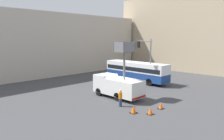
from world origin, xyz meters
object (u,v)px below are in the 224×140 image
(city_bus, at_px, (136,70))
(traffic_cone_mid_road, at_px, (150,111))
(road_worker_near_truck, at_px, (120,98))
(traffic_cone_near_truck, at_px, (134,110))
(utility_truck, at_px, (118,85))
(traffic_cone_far_side, at_px, (161,106))
(road_worker_directing, at_px, (126,84))
(traffic_light_pole, at_px, (147,55))

(city_bus, distance_m, traffic_cone_mid_road, 15.07)
(road_worker_near_truck, height_order, traffic_cone_mid_road, road_worker_near_truck)
(traffic_cone_near_truck, bearing_deg, utility_truck, 59.00)
(traffic_cone_mid_road, xyz_separation_m, traffic_cone_far_side, (2.01, 0.18, -0.01))
(city_bus, xyz_separation_m, traffic_cone_far_side, (-8.83, -10.18, -1.52))
(road_worker_directing, relative_size, traffic_cone_far_side, 3.05)
(traffic_light_pole, relative_size, traffic_cone_mid_road, 10.32)
(utility_truck, xyz_separation_m, traffic_cone_mid_road, (-2.02, -6.01, -1.17))
(traffic_light_pole, xyz_separation_m, traffic_cone_mid_road, (-9.78, -7.68, -4.13))
(utility_truck, relative_size, road_worker_near_truck, 3.61)
(city_bus, relative_size, road_worker_directing, 5.70)
(city_bus, height_order, traffic_light_pole, traffic_light_pole)
(traffic_light_pole, bearing_deg, road_worker_directing, -173.92)
(traffic_light_pole, relative_size, road_worker_directing, 3.55)
(road_worker_directing, xyz_separation_m, traffic_cone_near_truck, (-5.59, -5.86, -0.62))
(city_bus, distance_m, traffic_cone_near_truck, 14.85)
(utility_truck, distance_m, traffic_cone_near_truck, 5.63)
(city_bus, relative_size, traffic_cone_mid_road, 16.59)
(traffic_light_pole, bearing_deg, road_worker_near_truck, -157.29)
(utility_truck, height_order, traffic_cone_near_truck, utility_truck)
(road_worker_near_truck, distance_m, traffic_cone_near_truck, 2.33)
(city_bus, bearing_deg, traffic_cone_near_truck, 130.52)
(traffic_cone_near_truck, bearing_deg, road_worker_directing, 46.37)
(city_bus, distance_m, traffic_light_pole, 3.90)
(traffic_cone_near_truck, xyz_separation_m, traffic_cone_far_side, (2.83, -1.10, -0.05))
(city_bus, relative_size, traffic_light_pole, 1.61)
(utility_truck, height_order, traffic_light_pole, traffic_light_pole)
(traffic_cone_mid_road, bearing_deg, traffic_light_pole, 38.12)
(city_bus, relative_size, road_worker_near_truck, 6.04)
(traffic_cone_near_truck, bearing_deg, traffic_cone_mid_road, -57.45)
(road_worker_near_truck, height_order, traffic_cone_near_truck, road_worker_near_truck)
(road_worker_near_truck, height_order, traffic_cone_far_side, road_worker_near_truck)
(traffic_light_pole, bearing_deg, traffic_cone_mid_road, -141.88)
(traffic_cone_near_truck, bearing_deg, traffic_cone_far_side, -21.21)
(city_bus, xyz_separation_m, road_worker_near_truck, (-11.09, -6.89, -0.92))
(road_worker_near_truck, bearing_deg, city_bus, 178.42)
(city_bus, xyz_separation_m, traffic_cone_near_truck, (-11.66, -9.09, -1.47))
(traffic_cone_far_side, bearing_deg, road_worker_near_truck, 124.47)
(traffic_light_pole, height_order, road_worker_directing, traffic_light_pole)
(city_bus, distance_m, traffic_cone_far_side, 13.56)
(utility_truck, height_order, traffic_cone_far_side, utility_truck)
(road_worker_directing, bearing_deg, traffic_cone_near_truck, -161.36)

